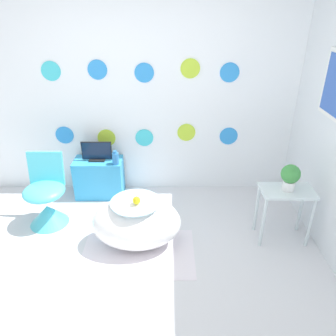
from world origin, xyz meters
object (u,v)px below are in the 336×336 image
bathtub (137,222)px  potted_plant_left (291,176)px  vase (116,158)px  chair (47,202)px  tv (97,152)px

bathtub → potted_plant_left: bearing=3.8°
bathtub → vase: (-0.31, 0.85, 0.30)m
bathtub → vase: size_ratio=5.15×
chair → vase: 0.91m
tv → potted_plant_left: 2.21m
vase → bathtub: bearing=-70.1°
chair → tv: size_ratio=2.17×
tv → bathtub: bearing=-60.2°
chair → potted_plant_left: potted_plant_left is taller
chair → bathtub: bearing=-19.7°
chair → tv: bearing=51.9°
bathtub → potted_plant_left: potted_plant_left is taller
tv → potted_plant_left: (2.03, -0.86, 0.14)m
chair → potted_plant_left: 2.55m
bathtub → potted_plant_left: size_ratio=3.28×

